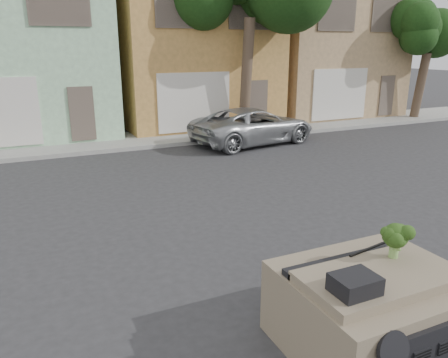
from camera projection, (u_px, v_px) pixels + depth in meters
ground_plane at (251, 250)px, 8.14m from camera, size 120.00×120.00×0.00m
sidewalk at (125, 141)px, 17.23m from camera, size 40.00×3.00×0.15m
townhouse_mint at (14, 43)px, 18.22m from camera, size 7.20×8.20×7.55m
townhouse_tan at (184, 44)px, 21.24m from camera, size 7.20×8.20×7.55m
townhouse_beige at (311, 44)px, 24.27m from camera, size 7.20×8.20×7.55m
silver_pickup at (253, 143)px, 17.16m from camera, size 5.35×3.12×1.40m
tree_near at (247, 31)px, 17.43m from camera, size 4.40×4.00×8.50m
tree_far at (423, 60)px, 21.82m from camera, size 3.20×3.00×6.00m
car_dashboard at (368, 308)px, 5.38m from camera, size 2.00×1.80×1.12m
instrument_hump at (355, 284)px, 4.65m from camera, size 0.48×0.38×0.20m
wiper_arm at (368, 249)px, 5.65m from camera, size 0.69×0.15×0.02m
broccoli at (395, 240)px, 5.40m from camera, size 0.51×0.51×0.46m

